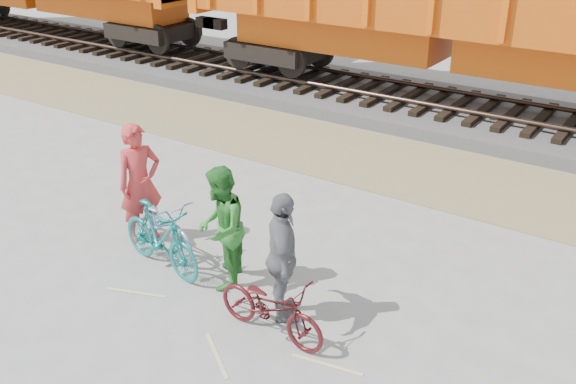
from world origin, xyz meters
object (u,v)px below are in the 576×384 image
bicycle_blue (161,223)px  person_solo (140,183)px  bicycle_maroon (271,307)px  person_man (221,228)px  bicycle_teal (160,238)px  person_woman (282,258)px

bicycle_blue → person_solo: bearing=93.3°
bicycle_maroon → person_man: person_man is taller
person_solo → bicycle_blue: bearing=-79.3°
bicycle_teal → person_man: person_man is taller
bicycle_blue → person_woman: size_ratio=0.97×
bicycle_teal → bicycle_maroon: bearing=-90.2°
bicycle_blue → bicycle_teal: bicycle_teal is taller
bicycle_teal → person_woman: size_ratio=0.96×
bicycle_blue → person_solo: person_solo is taller
person_man → person_woman: bearing=52.0°
bicycle_blue → person_man: 1.48m
bicycle_teal → bicycle_maroon: bicycle_teal is taller
person_woman → bicycle_teal: bearing=50.9°
bicycle_maroon → person_solo: 3.33m
bicycle_blue → person_solo: size_ratio=0.89×
person_solo → person_man: bearing=-77.8°
bicycle_teal → person_solo: size_ratio=0.89×
bicycle_teal → bicycle_maroon: (2.26, -0.39, -0.10)m
bicycle_blue → bicycle_teal: bearing=-122.4°
bicycle_maroon → person_man: (-1.26, 0.59, 0.47)m
person_woman → bicycle_maroon: bearing=154.6°
person_man → person_woman: 1.18m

